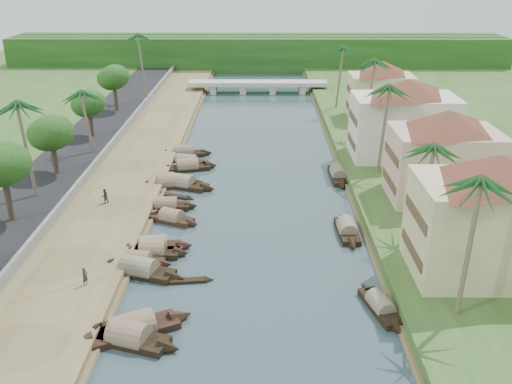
{
  "coord_description": "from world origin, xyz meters",
  "views": [
    {
      "loc": [
        0.51,
        -43.49,
        25.17
      ],
      "look_at": [
        0.08,
        13.37,
        2.0
      ],
      "focal_mm": 40.0,
      "sensor_mm": 36.0,
      "label": 1
    }
  ],
  "objects_px": {
    "building_near": "(492,214)",
    "sampan_1": "(129,337)",
    "bridge": "(258,85)",
    "person_near": "(85,276)"
  },
  "relations": [
    {
      "from": "building_near",
      "to": "sampan_1",
      "type": "relative_size",
      "value": 1.78
    },
    {
      "from": "bridge",
      "to": "sampan_1",
      "type": "relative_size",
      "value": 3.36
    },
    {
      "from": "bridge",
      "to": "building_near",
      "type": "distance_m",
      "value": 76.54
    },
    {
      "from": "sampan_1",
      "to": "person_near",
      "type": "distance_m",
      "value": 8.13
    },
    {
      "from": "building_near",
      "to": "bridge",
      "type": "bearing_deg",
      "value": 104.39
    },
    {
      "from": "sampan_1",
      "to": "person_near",
      "type": "relative_size",
      "value": 5.46
    },
    {
      "from": "bridge",
      "to": "person_near",
      "type": "bearing_deg",
      "value": -100.17
    },
    {
      "from": "building_near",
      "to": "person_near",
      "type": "distance_m",
      "value": 32.97
    },
    {
      "from": "bridge",
      "to": "sampan_1",
      "type": "height_order",
      "value": "bridge"
    },
    {
      "from": "building_near",
      "to": "sampan_1",
      "type": "bearing_deg",
      "value": -163.66
    }
  ]
}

